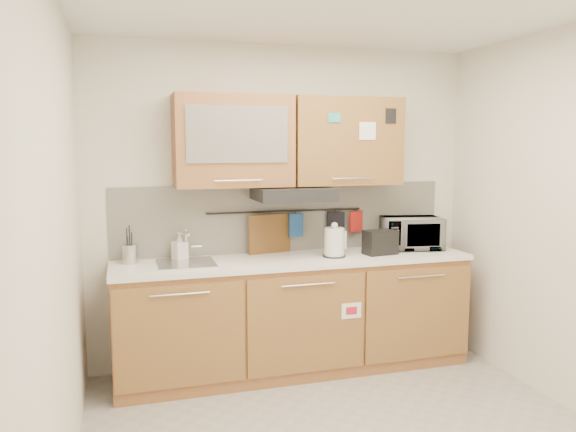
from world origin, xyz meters
TOP-DOWN VIEW (x-y plane):
  - wall_back at (0.00, 1.50)m, footprint 3.20×0.00m
  - wall_left at (-1.60, 0.00)m, footprint 0.00×3.00m
  - base_cabinet at (0.00, 1.19)m, footprint 2.80×0.64m
  - countertop at (0.00, 1.19)m, footprint 2.82×0.62m
  - backsplash at (0.00, 1.49)m, footprint 2.80×0.02m
  - upper_cabinets at (-0.00, 1.32)m, footprint 1.82×0.37m
  - range_hood at (0.00, 1.25)m, footprint 0.60×0.46m
  - sink at (-0.85, 1.21)m, footprint 0.42×0.40m
  - utensil_rail at (0.00, 1.45)m, footprint 1.30×0.02m
  - utensil_crock at (-1.25, 1.33)m, footprint 0.11×0.11m
  - kettle at (0.31, 1.13)m, footprint 0.21×0.19m
  - toaster at (0.70, 1.13)m, footprint 0.28×0.19m
  - microwave at (1.06, 1.27)m, footprint 0.54×0.41m
  - soap_bottle at (-0.88, 1.36)m, footprint 0.13×0.13m
  - cutting_board at (-0.14, 1.44)m, footprint 0.37×0.11m
  - oven_mitt at (0.08, 1.44)m, footprint 0.12×0.03m
  - dark_pouch at (0.44, 1.44)m, footprint 0.15×0.10m
  - pot_holder at (0.62, 1.44)m, footprint 0.14×0.08m

SIDE VIEW (x-z plane):
  - base_cabinet at x=0.00m, z-range -0.03..0.85m
  - countertop at x=0.00m, z-range 0.88..0.92m
  - sink at x=-0.85m, z-range 0.79..1.05m
  - utensil_crock at x=-1.25m, z-range 0.85..1.14m
  - cutting_board at x=-0.14m, z-range 0.78..1.24m
  - toaster at x=0.70m, z-range 0.92..1.12m
  - soap_bottle at x=-0.88m, z-range 0.92..1.13m
  - kettle at x=0.31m, z-range 0.89..1.17m
  - microwave at x=1.06m, z-range 0.92..1.19m
  - dark_pouch at x=0.44m, z-range 1.01..1.24m
  - oven_mitt at x=0.08m, z-range 1.04..1.24m
  - pot_holder at x=0.62m, z-range 1.06..1.24m
  - backsplash at x=0.00m, z-range 0.92..1.48m
  - utensil_rail at x=0.00m, z-range 1.25..1.27m
  - wall_left at x=-1.60m, z-range -0.20..2.80m
  - wall_back at x=0.00m, z-range -0.30..2.90m
  - range_hood at x=0.00m, z-range 1.37..1.47m
  - upper_cabinets at x=0.00m, z-range 1.48..2.18m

